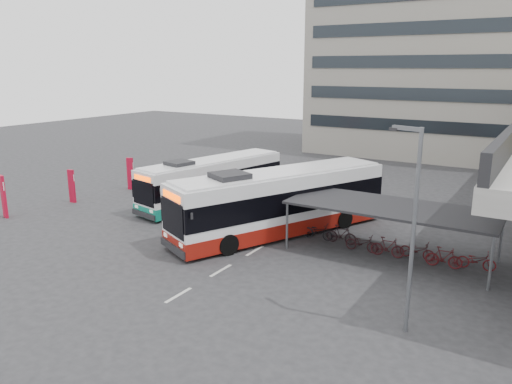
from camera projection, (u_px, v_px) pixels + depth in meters
The scene contains 11 objects.
ground at pixel (215, 242), 26.75m from camera, with size 120.00×120.00×0.00m, color #28282B.
bike_shelter at pixel (390, 229), 24.58m from camera, with size 10.00×4.00×2.54m.
office_block at pixel (471, 32), 50.40m from camera, with size 30.00×15.00×25.00m, color gray.
road_markings at pixel (221, 271), 23.00m from camera, with size 0.15×7.60×0.01m.
bus_main at pixel (280, 203), 27.77m from camera, with size 8.06×13.01×3.86m.
bus_teal at pixel (213, 181), 34.04m from camera, with size 4.70×11.47×3.31m.
pedestrian at pixel (202, 199), 32.44m from camera, with size 0.58×0.38×1.60m, color black.
lamp_post at pixel (412, 219), 16.81m from camera, with size 1.24×0.54×7.26m.
sign_totem_south at pixel (3, 196), 30.80m from camera, with size 0.57×0.32×2.69m.
sign_totem_mid at pixel (72, 186), 34.30m from camera, with size 0.50×0.23×2.31m.
sign_totem_north at pixel (130, 173), 37.95m from camera, with size 0.52×0.31×2.46m.
Camera 1 is at (15.10, -20.40, 9.14)m, focal length 35.00 mm.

